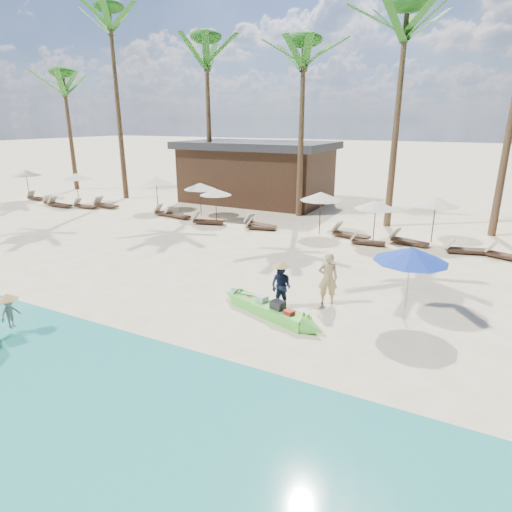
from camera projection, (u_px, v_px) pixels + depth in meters
The scene contains 36 objects.
ground at pixel (229, 312), 13.47m from camera, with size 240.00×240.00×0.00m, color #FCEEBA.
wet_sand_strip at pixel (111, 399), 9.24m from camera, with size 240.00×4.50×0.01m, color tan.
green_canoe at pixel (269, 309), 13.16m from camera, with size 4.44×1.72×0.58m.
tourist at pixel (328, 278), 13.81m from camera, with size 0.64×0.42×1.75m, color tan.
vendor_green at pixel (281, 287), 13.50m from camera, with size 0.72×0.56×1.48m, color #141B39.
vendor_yellow at pixel (10, 313), 11.92m from camera, with size 0.59×0.34×0.92m, color gray.
blue_umbrella at pixel (411, 254), 12.30m from camera, with size 2.13×2.13×2.30m.
resort_parasol_0 at pixel (26, 173), 31.85m from camera, with size 2.16×2.16×2.22m.
lounger_0_left at pixel (37, 198), 32.09m from camera, with size 1.81×0.61×0.61m.
lounger_0_right at pixel (53, 203), 30.07m from camera, with size 1.93×0.87×0.63m.
resort_parasol_1 at pixel (76, 176), 30.20m from camera, with size 2.11×2.11×2.17m.
lounger_1_left at pixel (59, 204), 29.60m from camera, with size 1.89×0.60×0.64m.
lounger_1_right at pixel (85, 205), 29.18m from camera, with size 1.77×0.65×0.59m.
resort_parasol_2 at pixel (156, 181), 27.91m from camera, with size 2.14×2.14×2.21m.
lounger_2_left at pixel (105, 205), 29.36m from camera, with size 1.97×0.75×0.66m.
resort_parasol_3 at pixel (200, 186), 26.27m from camera, with size 2.02×2.02×2.08m.
lounger_3_left at pixel (177, 215), 26.31m from camera, with size 1.88×0.90×0.61m.
lounger_3_right at pixel (167, 213), 26.81m from camera, with size 1.89×0.69×0.63m.
resort_parasol_4 at pixel (216, 192), 24.93m from camera, with size 1.89×1.89×1.95m.
lounger_4_left at pixel (207, 221), 24.71m from camera, with size 1.94×1.03×0.63m.
lounger_4_right at pixel (260, 226), 23.47m from camera, with size 1.76×0.87×0.57m.
resort_parasol_5 at pixel (321, 196), 22.06m from camera, with size 2.16×2.16×2.23m.
lounger_5_left at pixel (258, 224), 23.96m from camera, with size 2.02×1.06×0.66m.
resort_parasol_6 at pixel (376, 205), 20.47m from camera, with size 2.03×2.03×2.10m.
lounger_6_left at pixel (349, 233), 21.85m from camera, with size 2.06×0.98×0.67m.
lounger_6_right at pixel (366, 241), 20.64m from camera, with size 1.68×0.64×0.56m.
resort_parasol_7 at pixel (436, 201), 20.54m from camera, with size 2.18×2.18×2.25m.
lounger_7_left at pixel (407, 240), 20.71m from camera, with size 1.90×0.99×0.62m.
lounger_7_right at pixel (464, 249), 19.27m from camera, with size 1.98×1.08×0.64m.
lounger_8_left at pixel (506, 255), 18.46m from camera, with size 1.91×1.13×0.62m.
palm_0 at pixel (65, 90), 34.87m from camera, with size 2.08×2.08×9.90m.
palm_1 at pixel (112, 44), 29.77m from camera, with size 2.08×2.08×13.60m.
palm_2 at pixel (207, 65), 28.01m from camera, with size 2.08×2.08×11.33m.
palm_3 at pixel (303, 68), 24.42m from camera, with size 2.08×2.08×10.52m.
palm_4 at pixel (404, 43), 21.53m from camera, with size 2.08×2.08×11.70m.
pavilion_west at pixel (257, 171), 31.12m from camera, with size 10.80×6.60×4.30m.
Camera 1 is at (6.39, -10.55, 5.77)m, focal length 30.00 mm.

